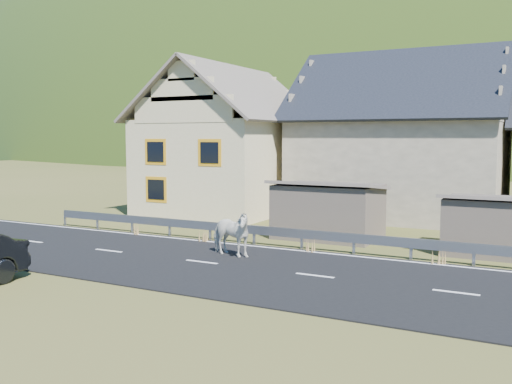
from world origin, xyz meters
The scene contains 10 objects.
ground centered at (0.00, 0.00, 0.00)m, with size 160.00×160.00×0.00m, color #3B4419.
road centered at (0.00, 0.00, 0.02)m, with size 60.00×7.00×0.04m, color black.
lane_markings centered at (0.00, 0.00, 0.04)m, with size 60.00×6.60×0.01m, color silver.
guardrail centered at (0.00, 3.68, 0.56)m, with size 28.10×0.09×0.75m.
shed_left centered at (-2.00, 6.50, 1.10)m, with size 4.30×3.30×2.40m, color brown.
shed_right centered at (4.50, 6.00, 1.00)m, with size 3.80×2.90×2.20m, color brown.
house_cream centered at (-10.00, 12.00, 4.36)m, with size 7.80×9.80×8.30m.
house_stone_a centered at (-1.00, 15.00, 4.63)m, with size 10.80×9.80×8.90m.
conifer_patch centered at (-55.00, 110.00, 6.00)m, with size 76.00×50.00×28.00m, color black.
horse centered at (-3.66, 1.26, 0.84)m, with size 1.90×0.87×1.60m, color silver.
Camera 1 is at (6.15, -15.52, 4.14)m, focal length 40.00 mm.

